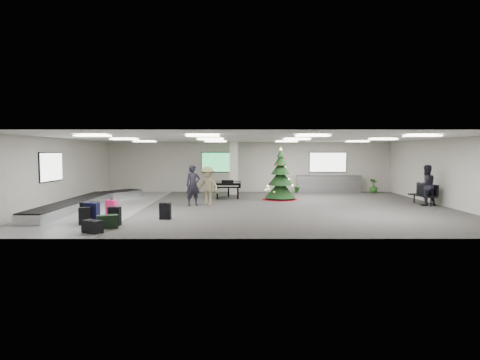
{
  "coord_description": "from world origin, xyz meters",
  "views": [
    {
      "loc": [
        -0.68,
        -18.64,
        2.55
      ],
      "look_at": [
        -0.63,
        1.0,
        1.18
      ],
      "focal_mm": 30.0,
      "sensor_mm": 36.0,
      "label": 1
    }
  ],
  "objects_px": {
    "baggage_carousel": "(86,202)",
    "traveler_bench": "(426,185)",
    "grand_piano": "(228,185)",
    "potted_plant_right": "(373,186)",
    "bench": "(425,193)",
    "traveler_a": "(193,185)",
    "potted_plant_left": "(298,186)",
    "christmas_tree": "(280,182)",
    "pink_suitcase": "(112,209)",
    "traveler_b": "(208,186)",
    "service_counter": "(329,184)"
  },
  "relations": [
    {
      "from": "christmas_tree",
      "to": "grand_piano",
      "type": "height_order",
      "value": "christmas_tree"
    },
    {
      "from": "pink_suitcase",
      "to": "christmas_tree",
      "type": "distance_m",
      "value": 9.28
    },
    {
      "from": "bench",
      "to": "traveler_bench",
      "type": "xyz_separation_m",
      "value": [
        -0.13,
        -0.37,
        0.4
      ]
    },
    {
      "from": "baggage_carousel",
      "to": "potted_plant_right",
      "type": "height_order",
      "value": "potted_plant_right"
    },
    {
      "from": "service_counter",
      "to": "traveler_a",
      "type": "bearing_deg",
      "value": -141.48
    },
    {
      "from": "traveler_b",
      "to": "potted_plant_right",
      "type": "xyz_separation_m",
      "value": [
        9.92,
        5.66,
        -0.49
      ]
    },
    {
      "from": "bench",
      "to": "service_counter",
      "type": "bearing_deg",
      "value": 108.08
    },
    {
      "from": "traveler_a",
      "to": "potted_plant_right",
      "type": "relative_size",
      "value": 2.17
    },
    {
      "from": "baggage_carousel",
      "to": "traveler_b",
      "type": "relative_size",
      "value": 5.2
    },
    {
      "from": "bench",
      "to": "traveler_a",
      "type": "relative_size",
      "value": 0.86
    },
    {
      "from": "baggage_carousel",
      "to": "potted_plant_right",
      "type": "distance_m",
      "value": 16.81
    },
    {
      "from": "christmas_tree",
      "to": "potted_plant_left",
      "type": "relative_size",
      "value": 3.32
    },
    {
      "from": "potted_plant_right",
      "to": "potted_plant_left",
      "type": "bearing_deg",
      "value": 177.12
    },
    {
      "from": "grand_piano",
      "to": "traveler_a",
      "type": "bearing_deg",
      "value": -116.44
    },
    {
      "from": "potted_plant_right",
      "to": "grand_piano",
      "type": "bearing_deg",
      "value": -162.93
    },
    {
      "from": "traveler_a",
      "to": "traveler_bench",
      "type": "distance_m",
      "value": 11.09
    },
    {
      "from": "grand_piano",
      "to": "bench",
      "type": "xyz_separation_m",
      "value": [
        9.64,
        -2.82,
        -0.18
      ]
    },
    {
      "from": "baggage_carousel",
      "to": "service_counter",
      "type": "bearing_deg",
      "value": 27.67
    },
    {
      "from": "bench",
      "to": "traveler_b",
      "type": "distance_m",
      "value": 10.54
    },
    {
      "from": "grand_piano",
      "to": "traveler_a",
      "type": "height_order",
      "value": "traveler_a"
    },
    {
      "from": "bench",
      "to": "potted_plant_left",
      "type": "height_order",
      "value": "bench"
    },
    {
      "from": "grand_piano",
      "to": "bench",
      "type": "bearing_deg",
      "value": -15.84
    },
    {
      "from": "potted_plant_left",
      "to": "traveler_b",
      "type": "bearing_deg",
      "value": -131.5
    },
    {
      "from": "potted_plant_left",
      "to": "christmas_tree",
      "type": "bearing_deg",
      "value": -111.62
    },
    {
      "from": "baggage_carousel",
      "to": "christmas_tree",
      "type": "bearing_deg",
      "value": 16.84
    },
    {
      "from": "traveler_bench",
      "to": "potted_plant_left",
      "type": "height_order",
      "value": "traveler_bench"
    },
    {
      "from": "pink_suitcase",
      "to": "potted_plant_right",
      "type": "relative_size",
      "value": 0.77
    },
    {
      "from": "grand_piano",
      "to": "traveler_b",
      "type": "xyz_separation_m",
      "value": [
        -0.9,
        -2.89,
        0.19
      ]
    },
    {
      "from": "grand_piano",
      "to": "potted_plant_right",
      "type": "bearing_deg",
      "value": 17.52
    },
    {
      "from": "traveler_b",
      "to": "potted_plant_right",
      "type": "height_order",
      "value": "traveler_b"
    },
    {
      "from": "pink_suitcase",
      "to": "traveler_b",
      "type": "relative_size",
      "value": 0.37
    },
    {
      "from": "pink_suitcase",
      "to": "baggage_carousel",
      "type": "bearing_deg",
      "value": 146.38
    },
    {
      "from": "pink_suitcase",
      "to": "potted_plant_right",
      "type": "bearing_deg",
      "value": 54.88
    },
    {
      "from": "baggage_carousel",
      "to": "pink_suitcase",
      "type": "relative_size",
      "value": 14.1
    },
    {
      "from": "christmas_tree",
      "to": "traveler_bench",
      "type": "distance_m",
      "value": 7.11
    },
    {
      "from": "service_counter",
      "to": "traveler_bench",
      "type": "height_order",
      "value": "traveler_bench"
    },
    {
      "from": "pink_suitcase",
      "to": "traveler_b",
      "type": "bearing_deg",
      "value": 66.29
    },
    {
      "from": "christmas_tree",
      "to": "grand_piano",
      "type": "relative_size",
      "value": 1.55
    },
    {
      "from": "pink_suitcase",
      "to": "traveler_bench",
      "type": "xyz_separation_m",
      "value": [
        13.9,
        3.33,
        0.64
      ]
    },
    {
      "from": "traveler_a",
      "to": "traveler_bench",
      "type": "height_order",
      "value": "traveler_bench"
    },
    {
      "from": "traveler_a",
      "to": "service_counter",
      "type": "bearing_deg",
      "value": 15.26
    },
    {
      "from": "potted_plant_left",
      "to": "potted_plant_right",
      "type": "distance_m",
      "value": 4.71
    },
    {
      "from": "baggage_carousel",
      "to": "christmas_tree",
      "type": "relative_size",
      "value": 3.42
    },
    {
      "from": "pink_suitcase",
      "to": "grand_piano",
      "type": "bearing_deg",
      "value": 76.22
    },
    {
      "from": "baggage_carousel",
      "to": "traveler_bench",
      "type": "bearing_deg",
      "value": 1.38
    },
    {
      "from": "service_counter",
      "to": "potted_plant_right",
      "type": "height_order",
      "value": "service_counter"
    },
    {
      "from": "grand_piano",
      "to": "traveler_bench",
      "type": "relative_size",
      "value": 0.95
    },
    {
      "from": "christmas_tree",
      "to": "potted_plant_right",
      "type": "relative_size",
      "value": 3.18
    },
    {
      "from": "traveler_bench",
      "to": "potted_plant_left",
      "type": "bearing_deg",
      "value": -57.11
    },
    {
      "from": "traveler_b",
      "to": "traveler_bench",
      "type": "relative_size",
      "value": 0.96
    }
  ]
}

